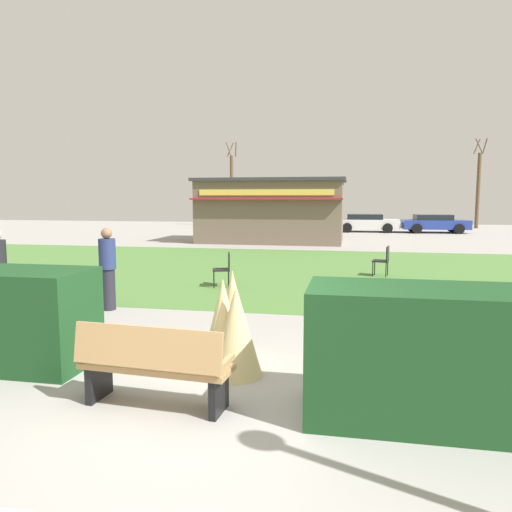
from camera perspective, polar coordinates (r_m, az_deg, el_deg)
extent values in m
plane|color=#999691|center=(5.53, -6.04, -17.77)|extent=(80.00, 80.00, 0.00)
cube|color=#4C7A38|center=(15.62, 5.44, -1.67)|extent=(36.00, 12.00, 0.01)
cube|color=tan|center=(5.64, -11.54, -12.47)|extent=(1.73, 0.61, 0.06)
cube|color=tan|center=(5.37, -12.69, -10.36)|extent=(1.70, 0.25, 0.44)
cube|color=black|center=(6.06, -17.82, -13.52)|extent=(0.11, 0.44, 0.45)
cube|color=black|center=(5.44, -4.35, -15.60)|extent=(0.11, 0.44, 0.45)
cube|color=tan|center=(6.00, -18.59, -10.30)|extent=(0.09, 0.44, 0.06)
cube|color=tan|center=(5.30, -3.55, -12.25)|extent=(0.09, 0.44, 0.06)
cube|color=#19421E|center=(5.42, 19.84, -10.83)|extent=(2.54, 1.10, 1.39)
cone|color=#D1BC7F|center=(6.37, -2.32, -8.70)|extent=(0.68, 0.68, 1.19)
cone|color=#D1BC7F|center=(6.54, -3.78, -9.10)|extent=(0.59, 0.59, 1.01)
cone|color=#D1BC7F|center=(6.86, -3.85, -7.58)|extent=(0.61, 0.61, 1.19)
cone|color=#D1BC7F|center=(7.24, -2.75, -6.55)|extent=(0.58, 0.58, 1.25)
cube|color=#6B5B4C|center=(25.50, 1.81, 5.13)|extent=(7.28, 3.81, 3.11)
cube|color=#333338|center=(25.50, 1.83, 8.81)|extent=(7.58, 4.11, 0.16)
cube|color=maroon|center=(23.43, 0.99, 6.66)|extent=(7.38, 0.36, 0.08)
cube|color=#D8CC4C|center=(23.59, 1.06, 7.42)|extent=(6.55, 0.04, 0.28)
cube|color=black|center=(12.66, -4.08, -1.60)|extent=(0.54, 0.54, 0.04)
cube|color=black|center=(12.64, -3.18, -0.61)|extent=(0.16, 0.43, 0.44)
cylinder|color=black|center=(12.89, -4.92, -2.47)|extent=(0.03, 0.03, 0.45)
cylinder|color=black|center=(12.51, -4.93, -2.76)|extent=(0.03, 0.03, 0.45)
cylinder|color=black|center=(12.89, -3.23, -2.46)|extent=(0.03, 0.03, 0.45)
cylinder|color=black|center=(12.51, -3.19, -2.74)|extent=(0.03, 0.03, 0.45)
cube|color=black|center=(14.82, 14.30, -0.57)|extent=(0.51, 0.51, 0.04)
cube|color=black|center=(14.77, 15.09, 0.25)|extent=(0.12, 0.44, 0.44)
cylinder|color=black|center=(15.07, 13.65, -1.29)|extent=(0.03, 0.03, 0.45)
cylinder|color=black|center=(14.69, 13.44, -1.49)|extent=(0.03, 0.03, 0.45)
cylinder|color=black|center=(15.02, 15.09, -1.36)|extent=(0.03, 0.03, 0.45)
cylinder|color=black|center=(14.64, 14.91, -1.56)|extent=(0.03, 0.03, 0.45)
cylinder|color=#23232D|center=(10.52, -16.81, -3.74)|extent=(0.28, 0.28, 0.85)
cylinder|color=navy|center=(10.42, -16.95, 0.24)|extent=(0.34, 0.34, 0.62)
sphere|color=#8C6647|center=(10.38, -17.03, 2.54)|extent=(0.22, 0.22, 0.22)
cube|color=#2D6638|center=(34.22, 3.61, 3.87)|extent=(4.35, 2.19, 0.60)
cube|color=black|center=(34.23, 3.37, 4.59)|extent=(2.45, 1.80, 0.44)
cylinder|color=black|center=(34.86, 6.03, 3.52)|extent=(0.66, 0.28, 0.64)
cylinder|color=black|center=(33.06, 5.45, 3.35)|extent=(0.66, 0.28, 0.64)
cylinder|color=black|center=(35.43, 1.88, 3.61)|extent=(0.66, 0.28, 0.64)
cylinder|color=black|center=(33.66, 1.09, 3.44)|extent=(0.66, 0.28, 0.64)
cube|color=silver|center=(33.94, 12.79, 3.69)|extent=(4.22, 1.84, 0.60)
cube|color=black|center=(33.91, 12.55, 4.42)|extent=(2.32, 1.61, 0.44)
cylinder|color=black|center=(34.94, 14.86, 3.34)|extent=(0.64, 0.23, 0.64)
cylinder|color=black|center=(33.11, 15.09, 3.15)|extent=(0.64, 0.23, 0.64)
cylinder|color=black|center=(34.84, 10.58, 3.44)|extent=(0.64, 0.23, 0.64)
cylinder|color=black|center=(33.01, 10.57, 3.26)|extent=(0.64, 0.23, 0.64)
cube|color=navy|center=(34.35, 20.13, 3.48)|extent=(4.30, 2.04, 0.60)
cube|color=black|center=(34.30, 19.91, 4.20)|extent=(2.40, 1.71, 0.44)
cylinder|color=black|center=(35.55, 21.85, 3.13)|extent=(0.65, 0.26, 0.64)
cylinder|color=black|center=(33.77, 22.60, 2.93)|extent=(0.65, 0.26, 0.64)
cylinder|color=black|center=(35.01, 17.71, 3.25)|extent=(0.65, 0.26, 0.64)
cylinder|color=black|center=(33.20, 18.25, 3.05)|extent=(0.65, 0.26, 0.64)
cylinder|color=brown|center=(39.83, -2.84, 7.55)|extent=(0.28, 0.28, 5.64)
cylinder|color=brown|center=(40.03, -2.36, 12.31)|extent=(0.25, 0.58, 1.12)
cylinder|color=brown|center=(40.35, -3.01, 12.27)|extent=(0.54, 0.36, 1.12)
cylinder|color=brown|center=(39.76, -3.23, 12.35)|extent=(0.54, 0.35, 1.12)
cylinder|color=brown|center=(40.62, 24.45, 6.92)|extent=(0.28, 0.28, 5.62)
cylinder|color=brown|center=(40.98, 25.12, 11.52)|extent=(0.25, 0.58, 1.12)
cylinder|color=brown|center=(41.05, 24.34, 11.55)|extent=(0.54, 0.36, 1.12)
cylinder|color=brown|center=(40.46, 24.55, 11.62)|extent=(0.54, 0.35, 1.12)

